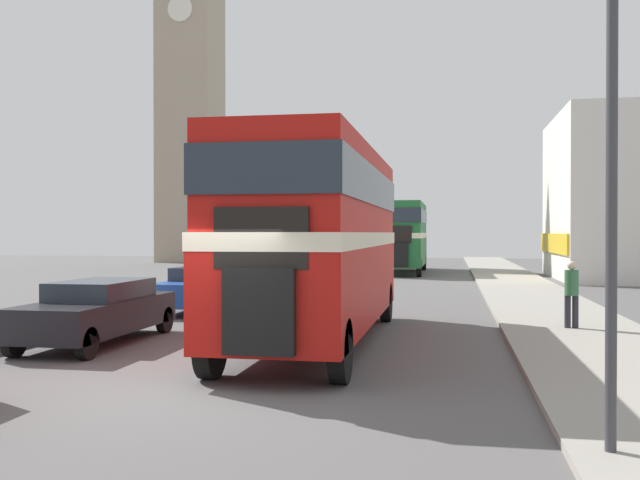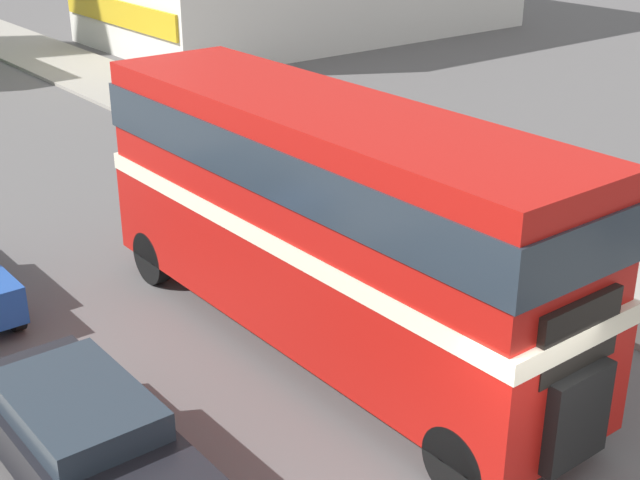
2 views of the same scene
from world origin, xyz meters
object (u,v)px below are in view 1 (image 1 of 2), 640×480
(car_parked_mid, at_px, (98,310))
(double_decker_bus, at_px, (320,229))
(street_lamp, at_px, (612,90))
(church_tower, at_px, (190,59))
(car_parked_far, at_px, (204,288))
(bus_distant, at_px, (404,232))
(pedestrian_walking, at_px, (572,290))

(car_parked_mid, bearing_deg, double_decker_bus, 11.37)
(double_decker_bus, distance_m, street_lamp, 8.90)
(church_tower, bearing_deg, car_parked_far, -68.67)
(car_parked_far, height_order, church_tower, church_tower)
(car_parked_far, bearing_deg, car_parked_mid, -90.41)
(car_parked_far, distance_m, street_lamp, 16.53)
(street_lamp, relative_size, church_tower, 0.17)
(bus_distant, relative_size, church_tower, 0.28)
(bus_distant, height_order, church_tower, church_tower)
(car_parked_far, relative_size, street_lamp, 0.79)
(car_parked_mid, bearing_deg, bus_distant, 80.49)
(double_decker_bus, relative_size, church_tower, 0.30)
(double_decker_bus, bearing_deg, bus_distant, 89.93)
(bus_distant, height_order, pedestrian_walking, bus_distant)
(bus_distant, bearing_deg, double_decker_bus, -90.07)
(double_decker_bus, xyz_separation_m, bus_distant, (0.04, 27.88, -0.02))
(bus_distant, bearing_deg, pedestrian_walking, -77.20)
(car_parked_mid, bearing_deg, street_lamp, -35.12)
(car_parked_mid, height_order, car_parked_far, car_parked_mid)
(pedestrian_walking, bearing_deg, church_tower, 122.12)
(pedestrian_walking, xyz_separation_m, church_tower, (-24.63, 39.24, 16.10))
(double_decker_bus, bearing_deg, pedestrian_walking, 25.03)
(bus_distant, height_order, car_parked_far, bus_distant)
(car_parked_mid, relative_size, car_parked_far, 1.01)
(car_parked_mid, height_order, pedestrian_walking, pedestrian_walking)
(church_tower, bearing_deg, double_decker_bus, -65.77)
(double_decker_bus, height_order, car_parked_mid, double_decker_bus)
(pedestrian_walking, bearing_deg, street_lamp, -96.85)
(car_parked_mid, bearing_deg, pedestrian_walking, 19.09)
(car_parked_far, relative_size, pedestrian_walking, 2.84)
(double_decker_bus, relative_size, car_parked_mid, 2.19)
(pedestrian_walking, distance_m, street_lamp, 10.69)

